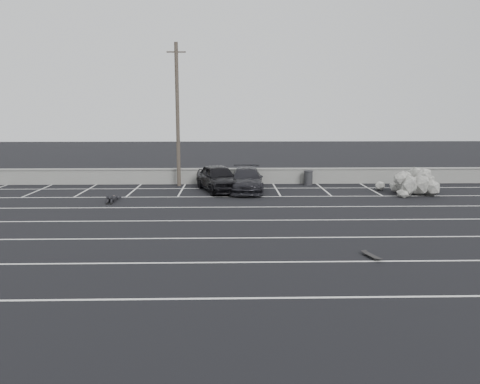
{
  "coord_description": "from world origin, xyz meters",
  "views": [
    {
      "loc": [
        0.98,
        -17.72,
        4.89
      ],
      "look_at": [
        1.52,
        4.82,
        1.0
      ],
      "focal_mm": 35.0,
      "sensor_mm": 36.0,
      "label": 1
    }
  ],
  "objects_px": {
    "trash_bin": "(308,178)",
    "riprap_pile": "(416,185)",
    "car_right": "(246,180)",
    "car_left": "(218,178)",
    "person": "(113,197)",
    "utility_pole": "(178,115)",
    "skateboard": "(372,256)"
  },
  "relations": [
    {
      "from": "person",
      "to": "car_left",
      "type": "bearing_deg",
      "value": 24.55
    },
    {
      "from": "utility_pole",
      "to": "trash_bin",
      "type": "xyz_separation_m",
      "value": [
        8.68,
        0.13,
        -4.19
      ]
    },
    {
      "from": "car_left",
      "to": "riprap_pile",
      "type": "distance_m",
      "value": 12.05
    },
    {
      "from": "trash_bin",
      "to": "skateboard",
      "type": "relative_size",
      "value": 1.15
    },
    {
      "from": "utility_pole",
      "to": "skateboard",
      "type": "relative_size",
      "value": 11.0
    },
    {
      "from": "person",
      "to": "skateboard",
      "type": "bearing_deg",
      "value": -46.86
    },
    {
      "from": "car_right",
      "to": "person",
      "type": "bearing_deg",
      "value": -156.59
    },
    {
      "from": "car_left",
      "to": "utility_pole",
      "type": "xyz_separation_m",
      "value": [
        -2.68,
        2.15,
        3.86
      ]
    },
    {
      "from": "car_left",
      "to": "trash_bin",
      "type": "distance_m",
      "value": 6.43
    },
    {
      "from": "trash_bin",
      "to": "riprap_pile",
      "type": "xyz_separation_m",
      "value": [
        6.0,
        -3.32,
        -0.03
      ]
    },
    {
      "from": "car_right",
      "to": "skateboard",
      "type": "xyz_separation_m",
      "value": [
        3.73,
        -13.49,
        -0.64
      ]
    },
    {
      "from": "utility_pole",
      "to": "riprap_pile",
      "type": "distance_m",
      "value": 15.6
    },
    {
      "from": "trash_bin",
      "to": "riprap_pile",
      "type": "distance_m",
      "value": 6.85
    },
    {
      "from": "utility_pole",
      "to": "trash_bin",
      "type": "relative_size",
      "value": 9.55
    },
    {
      "from": "utility_pole",
      "to": "person",
      "type": "bearing_deg",
      "value": -120.72
    },
    {
      "from": "trash_bin",
      "to": "riprap_pile",
      "type": "relative_size",
      "value": 0.27
    },
    {
      "from": "car_left",
      "to": "utility_pole",
      "type": "bearing_deg",
      "value": 122.95
    },
    {
      "from": "utility_pole",
      "to": "riprap_pile",
      "type": "bearing_deg",
      "value": -12.26
    },
    {
      "from": "car_left",
      "to": "utility_pole",
      "type": "height_order",
      "value": "utility_pole"
    },
    {
      "from": "car_left",
      "to": "person",
      "type": "bearing_deg",
      "value": -170.07
    },
    {
      "from": "riprap_pile",
      "to": "car_right",
      "type": "bearing_deg",
      "value": 175.28
    },
    {
      "from": "car_left",
      "to": "person",
      "type": "xyz_separation_m",
      "value": [
        -5.81,
        -3.13,
        -0.6
      ]
    },
    {
      "from": "car_left",
      "to": "car_right",
      "type": "relative_size",
      "value": 0.96
    },
    {
      "from": "trash_bin",
      "to": "person",
      "type": "xyz_separation_m",
      "value": [
        -11.82,
        -5.4,
        -0.27
      ]
    },
    {
      "from": "car_right",
      "to": "riprap_pile",
      "type": "relative_size",
      "value": 1.36
    },
    {
      "from": "trash_bin",
      "to": "car_left",
      "type": "bearing_deg",
      "value": -159.25
    },
    {
      "from": "riprap_pile",
      "to": "person",
      "type": "bearing_deg",
      "value": -173.32
    },
    {
      "from": "car_right",
      "to": "person",
      "type": "height_order",
      "value": "car_right"
    },
    {
      "from": "utility_pole",
      "to": "riprap_pile",
      "type": "xyz_separation_m",
      "value": [
        14.68,
        -3.19,
        -4.22
      ]
    },
    {
      "from": "car_right",
      "to": "skateboard",
      "type": "height_order",
      "value": "car_right"
    },
    {
      "from": "car_right",
      "to": "trash_bin",
      "type": "relative_size",
      "value": 5.14
    },
    {
      "from": "car_left",
      "to": "trash_bin",
      "type": "relative_size",
      "value": 4.95
    }
  ]
}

